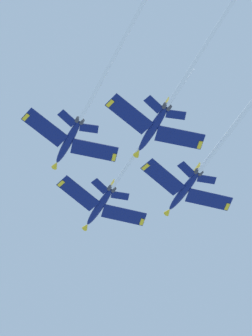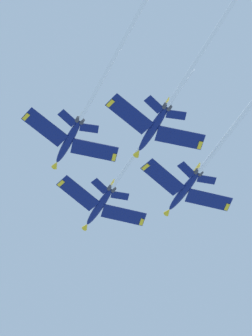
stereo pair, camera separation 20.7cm
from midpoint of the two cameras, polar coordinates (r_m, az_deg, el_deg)
jet_lead at (r=150.90m, az=-1.14°, el=-1.56°), size 20.06×44.16×14.32m
jet_left_wing at (r=141.82m, az=-3.59°, el=3.67°), size 19.99×40.35×13.35m
jet_right_wing at (r=146.07m, az=5.80°, el=0.02°), size 20.06×40.27×13.63m
jet_slot at (r=136.13m, az=3.29°, el=4.98°), size 19.97×45.94×15.82m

